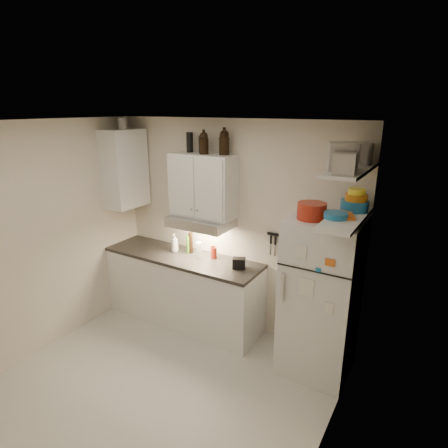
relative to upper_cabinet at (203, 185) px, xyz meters
The scene contains 36 objects.
floor 2.29m from the upper_cabinet, 77.33° to the right, with size 3.20×3.00×0.02m, color beige.
ceiling 1.58m from the upper_cabinet, 77.33° to the right, with size 3.20×3.00×0.02m, color white.
back_wall 0.63m from the upper_cabinet, 30.26° to the left, with size 3.20×0.02×2.60m, color beige.
left_wall 1.94m from the upper_cabinet, 134.46° to the right, with size 0.02×3.00×2.60m, color beige.
right_wall 2.39m from the upper_cabinet, 34.95° to the right, with size 0.02×3.00×2.60m, color beige.
base_cabinet 1.41m from the upper_cabinet, 151.63° to the right, with size 2.10×0.60×0.88m, color white.
countertop 0.97m from the upper_cabinet, 151.63° to the right, with size 2.10×0.62×0.04m, color #2A2724.
upper_cabinet is the anchor object (origin of this frame).
side_cabinet 1.15m from the upper_cabinet, behind, with size 0.33×0.55×1.00m, color white.
range_hood 0.44m from the upper_cabinet, 90.00° to the right, with size 0.76×0.46×0.12m, color silver.
fridge 1.84m from the upper_cabinet, ahead, with size 0.70×0.68×1.70m, color silver.
shelf_hi 1.82m from the upper_cabinet, 10.05° to the right, with size 0.30×0.95×0.03m, color white.
shelf_lo 1.78m from the upper_cabinet, 10.05° to the right, with size 0.30×0.95×0.03m, color white.
knife_strip 1.13m from the upper_cabinet, ahead, with size 0.42×0.02×0.03m, color black.
dutch_oven 1.46m from the upper_cabinet, 11.31° to the right, with size 0.28×0.28×0.16m, color #A12212.
book_stack 1.72m from the upper_cabinet, ahead, with size 0.23×0.28×0.10m, color orange.
spice_jar 1.59m from the upper_cabinet, ahead, with size 0.06×0.06×0.11m, color silver.
stock_pot 1.80m from the upper_cabinet, ahead, with size 0.28×0.28×0.20m, color silver.
tin_a 1.83m from the upper_cabinet, 14.66° to the right, with size 0.23×0.21×0.23m, color #AAAAAD.
tin_b 1.94m from the upper_cabinet, 20.02° to the right, with size 0.17×0.17×0.17m, color #AAAAAD.
bowl_teal 1.76m from the upper_cabinet, ahead, with size 0.26×0.26×0.10m, color #1C699E.
bowl_orange 1.78m from the upper_cabinet, ahead, with size 0.21×0.21×0.06m, color #C16E12.
bowl_yellow 1.78m from the upper_cabinet, ahead, with size 0.16×0.16×0.05m, color yellow.
plates 1.73m from the upper_cabinet, 13.21° to the right, with size 0.21×0.21×0.05m, color #1C699E.
growler_a 0.50m from the upper_cabinet, 34.03° to the right, with size 0.11×0.11×0.26m, color black, non-canonical shape.
growler_b 0.58m from the upper_cabinet, ahead, with size 0.12×0.12×0.28m, color black, non-canonical shape.
thermos_a 0.48m from the upper_cabinet, 140.60° to the left, with size 0.07×0.07×0.20m, color black.
thermos_b 0.54m from the upper_cabinet, 167.47° to the left, with size 0.08×0.08×0.23m, color black.
side_jar 1.36m from the upper_cabinet, behind, with size 0.11×0.11×0.14m, color silver.
soap_bottle 0.88m from the upper_cabinet, behind, with size 0.10×0.10×0.27m, color white.
pepper_mill 0.83m from the upper_cabinet, ahead, with size 0.05×0.05×0.17m, color brown.
oil_bottle 0.82m from the upper_cabinet, behind, with size 0.05×0.05×0.24m, color #41721C.
vinegar_bottle 0.80m from the upper_cabinet, behind, with size 0.06×0.06×0.27m, color black.
clear_bottle 0.81m from the upper_cabinet, 112.31° to the right, with size 0.07×0.07×0.20m, color silver.
red_jar 0.84m from the upper_cabinet, ahead, with size 0.07×0.07×0.15m, color #A12212.
caddy 1.01m from the upper_cabinet, 10.65° to the right, with size 0.15×0.10×0.13m, color black.
Camera 1 is at (2.16, -2.30, 2.72)m, focal length 30.00 mm.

